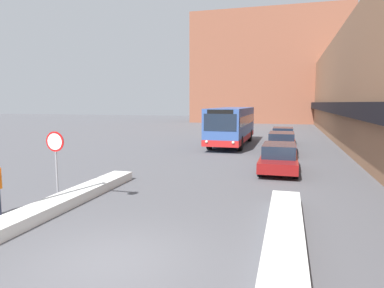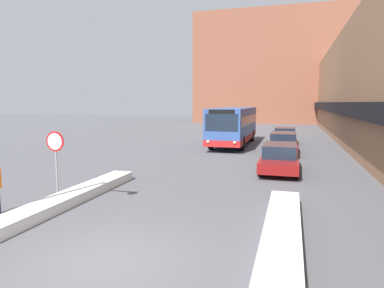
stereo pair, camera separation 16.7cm
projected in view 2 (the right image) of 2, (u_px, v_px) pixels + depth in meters
name	position (u px, v px, depth m)	size (l,w,h in m)	color
ground_plane	(109.00, 262.00, 7.47)	(160.00, 160.00, 0.00)	#515156
building_row_right	(376.00, 86.00, 26.97)	(5.50, 60.00, 9.56)	#996B4C
building_backdrop_far	(271.00, 68.00, 58.74)	(26.00, 8.00, 18.67)	brown
snow_bank_left	(48.00, 207.00, 10.85)	(0.90, 10.13, 0.35)	silver
snow_bank_right	(280.00, 260.00, 7.13)	(0.90, 9.86, 0.42)	silver
city_bus	(234.00, 125.00, 27.83)	(2.59, 10.19, 3.04)	#335193
parked_car_front	(280.00, 158.00, 17.27)	(1.85, 4.73, 1.39)	maroon
parked_car_middle	(283.00, 143.00, 23.28)	(1.90, 4.81, 1.44)	maroon
parked_car_back	(285.00, 136.00, 28.61)	(1.88, 4.24, 1.39)	navy
stop_sign	(55.00, 149.00, 12.88)	(0.76, 0.08, 2.40)	gray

